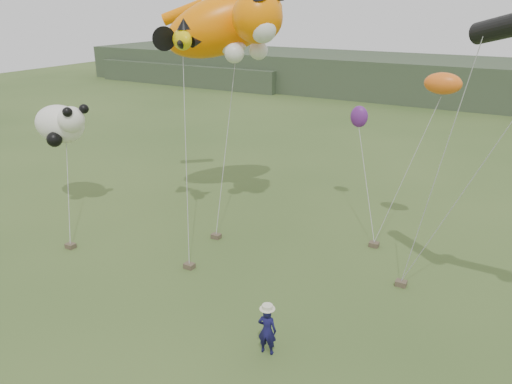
% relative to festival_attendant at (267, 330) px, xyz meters
% --- Properties ---
extents(ground, '(120.00, 120.00, 0.00)m').
position_rel_festival_attendant_xyz_m(ground, '(-2.39, -0.17, -0.75)').
color(ground, '#385123').
rests_on(ground, ground).
extents(headland, '(90.00, 13.00, 4.00)m').
position_rel_festival_attendant_xyz_m(headland, '(-5.51, 44.52, 1.17)').
color(headland, '#2D3D28').
rests_on(headland, ground).
extents(festival_attendant, '(0.60, 0.44, 1.51)m').
position_rel_festival_attendant_xyz_m(festival_attendant, '(0.00, 0.00, 0.00)').
color(festival_attendant, '#131142').
rests_on(festival_attendant, ground).
extents(sandbag_anchors, '(12.97, 6.60, 0.19)m').
position_rel_festival_attendant_xyz_m(sandbag_anchors, '(-3.48, 4.75, -0.66)').
color(sandbag_anchors, brown).
rests_on(sandbag_anchors, ground).
extents(cat_kite, '(7.30, 5.98, 3.98)m').
position_rel_festival_attendant_xyz_m(cat_kite, '(-6.51, 8.68, 7.86)').
color(cat_kite, '#FF7800').
rests_on(cat_kite, ground).
extents(fish_kite, '(2.64, 1.75, 1.27)m').
position_rel_festival_attendant_xyz_m(fish_kite, '(-7.21, 5.62, 7.41)').
color(fish_kite, yellow).
rests_on(fish_kite, ground).
extents(panda_kite, '(3.16, 2.04, 1.96)m').
position_rel_festival_attendant_xyz_m(panda_kite, '(-13.65, 4.95, 3.42)').
color(panda_kite, white).
rests_on(panda_kite, ground).
extents(misc_kites, '(4.94, 2.71, 2.98)m').
position_rel_festival_attendant_xyz_m(misc_kites, '(1.06, 10.36, 5.18)').
color(misc_kites, orange).
rests_on(misc_kites, ground).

